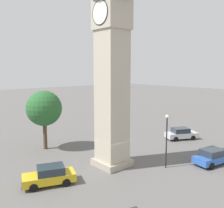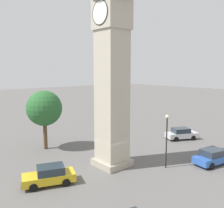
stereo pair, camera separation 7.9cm
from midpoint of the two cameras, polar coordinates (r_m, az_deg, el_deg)
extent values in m
plane|color=#605E5B|center=(24.47, 0.10, -13.97)|extent=(200.00, 200.00, 0.00)
cube|color=#A59C89|center=(24.36, 0.10, -13.32)|extent=(3.01, 3.01, 0.60)
cube|color=#B7AD99|center=(22.83, 0.10, 1.66)|extent=(2.41, 2.41, 12.07)
cube|color=#B7AD99|center=(23.20, 0.10, 20.03)|extent=(2.70, 2.70, 2.65)
cylinder|color=white|center=(24.11, 2.73, 19.56)|extent=(2.02, 0.04, 2.02)
torus|color=black|center=(24.12, 2.75, 19.56)|extent=(2.08, 0.06, 2.08)
cube|color=black|center=(24.18, 2.80, 20.07)|extent=(0.05, 0.02, 0.57)
cube|color=black|center=(23.92, 3.33, 19.65)|extent=(0.77, 0.02, 0.04)
cylinder|color=white|center=(22.34, -2.74, 20.49)|extent=(2.02, 0.04, 2.02)
torus|color=black|center=(22.33, -2.77, 20.50)|extent=(2.08, 0.06, 2.08)
cube|color=#2D5BB7|center=(26.39, 22.53, -11.57)|extent=(2.45, 4.35, 0.64)
cube|color=#28333D|center=(26.08, 22.40, -10.36)|extent=(1.93, 2.36, 0.64)
cylinder|color=black|center=(27.86, 22.75, -11.13)|extent=(0.34, 0.67, 0.64)
cylinder|color=black|center=(26.04, 19.38, -12.31)|extent=(0.34, 0.67, 0.64)
cylinder|color=black|center=(25.10, 22.21, -13.23)|extent=(0.34, 0.67, 0.64)
cube|color=silver|center=(33.96, 15.95, -6.92)|extent=(3.40, 4.42, 0.64)
cube|color=#28333D|center=(33.73, 15.77, -5.93)|extent=(2.35, 2.58, 0.64)
cylinder|color=black|center=(35.30, 17.05, -6.85)|extent=(0.49, 0.67, 0.64)
cylinder|color=black|center=(33.98, 18.42, -7.49)|extent=(0.49, 0.67, 0.64)
cylinder|color=black|center=(34.14, 13.46, -7.22)|extent=(0.49, 0.67, 0.64)
cylinder|color=black|center=(32.78, 14.73, -7.91)|extent=(0.49, 0.67, 0.64)
cube|color=black|center=(35.03, 18.84, -6.96)|extent=(1.53, 0.88, 0.16)
cube|color=gold|center=(21.10, -14.35, -16.22)|extent=(3.03, 4.44, 0.64)
cube|color=#28333D|center=(20.87, -13.98, -14.63)|extent=(2.20, 2.51, 0.64)
cylinder|color=black|center=(20.42, -17.68, -18.04)|extent=(0.43, 0.68, 0.64)
cylinder|color=black|center=(21.87, -17.89, -16.24)|extent=(0.43, 0.68, 0.64)
cylinder|color=black|center=(20.63, -10.51, -17.51)|extent=(0.43, 0.68, 0.64)
cylinder|color=black|center=(22.07, -11.25, -15.77)|extent=(0.43, 0.68, 0.64)
cube|color=black|center=(21.12, -20.03, -17.10)|extent=(1.60, 0.70, 0.16)
cylinder|color=#706656|center=(29.50, 1.46, -9.25)|extent=(0.13, 0.13, 0.82)
cylinder|color=#706656|center=(29.63, 1.24, -9.17)|extent=(0.13, 0.13, 0.82)
cube|color=#D13838|center=(29.36, 1.36, -7.88)|extent=(0.37, 0.23, 0.60)
cylinder|color=#D13838|center=(29.20, 1.65, -8.08)|extent=(0.09, 0.09, 0.60)
cylinder|color=#D13838|center=(29.55, 1.06, -7.88)|extent=(0.09, 0.09, 0.60)
sphere|color=beige|center=(29.24, 1.36, -7.04)|extent=(0.22, 0.22, 0.22)
sphere|color=black|center=(29.24, 1.37, -7.00)|extent=(0.20, 0.20, 0.20)
cylinder|color=brown|center=(29.63, -15.18, -6.88)|extent=(0.44, 0.44, 3.38)
sphere|color=#28602D|center=(29.01, -15.40, -0.94)|extent=(4.04, 4.04, 4.04)
cylinder|color=black|center=(23.60, 12.63, -8.95)|extent=(0.12, 0.12, 4.71)
sphere|color=beige|center=(23.00, 12.82, -2.89)|extent=(0.36, 0.36, 0.36)
camera|label=1|loc=(0.04, -89.90, 0.01)|focal=39.32mm
camera|label=2|loc=(0.04, 90.10, -0.01)|focal=39.32mm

